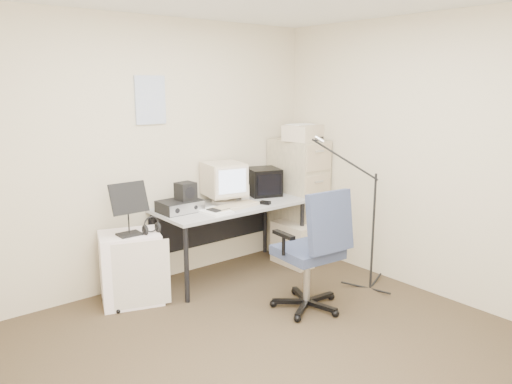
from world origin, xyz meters
TOP-DOWN VIEW (x-y plane):
  - floor at (0.00, 0.00)m, footprint 3.60×3.60m
  - wall_back at (0.00, 1.80)m, footprint 3.60×0.02m
  - wall_right at (1.80, 0.00)m, footprint 0.02×3.60m
  - wall_calendar at (-0.02, 1.79)m, footprint 0.30×0.02m
  - filing_cabinet at (1.58, 1.48)m, footprint 0.40×0.60m
  - printer at (1.58, 1.41)m, footprint 0.49×0.39m
  - desk at (0.63, 1.45)m, footprint 1.50×0.70m
  - crt_monitor at (0.63, 1.56)m, footprint 0.43×0.44m
  - crt_tv at (1.16, 1.57)m, footprint 0.41×0.42m
  - desk_speaker at (0.87, 1.54)m, footprint 0.11×0.11m
  - keyboard at (0.58, 1.31)m, footprint 0.52×0.24m
  - mouse at (0.90, 1.23)m, footprint 0.10×0.12m
  - radio_receiver at (0.09, 1.51)m, footprint 0.38×0.28m
  - radio_speaker at (0.15, 1.50)m, footprint 0.17×0.16m
  - papers at (0.33, 1.28)m, footprint 0.25×0.32m
  - pc_tower at (1.30, 1.26)m, footprint 0.22×0.48m
  - office_chair at (0.67, 0.41)m, footprint 0.66×0.66m
  - side_cart at (-0.44, 1.48)m, footprint 0.61×0.55m
  - music_stand at (-0.46, 1.43)m, footprint 0.36×0.27m
  - headphones at (-0.28, 1.36)m, footprint 0.18×0.18m
  - mic_stand at (1.45, 0.33)m, footprint 0.03×0.03m

SIDE VIEW (x-z plane):
  - floor at x=0.00m, z-range -0.01..0.00m
  - pc_tower at x=1.30m, z-range 0.00..0.45m
  - side_cart at x=-0.44m, z-range 0.00..0.63m
  - desk at x=0.63m, z-range 0.00..0.73m
  - office_chair at x=0.67m, z-range 0.00..1.06m
  - filing_cabinet at x=1.58m, z-range 0.00..1.30m
  - headphones at x=-0.28m, z-range 0.67..0.69m
  - mic_stand at x=1.45m, z-range 0.00..1.44m
  - papers at x=0.33m, z-range 0.73..0.75m
  - keyboard at x=0.58m, z-range 0.73..0.76m
  - mouse at x=0.90m, z-range 0.73..0.76m
  - radio_receiver at x=0.09m, z-range 0.73..0.84m
  - desk_speaker at x=0.87m, z-range 0.73..0.89m
  - music_stand at x=-0.46m, z-range 0.63..1.10m
  - crt_tv at x=1.16m, z-range 0.73..1.02m
  - radio_speaker at x=0.15m, z-range 0.84..1.00m
  - crt_monitor at x=0.63m, z-range 0.73..1.13m
  - wall_back at x=0.00m, z-range 0.00..2.50m
  - wall_right at x=1.80m, z-range 0.00..2.50m
  - printer at x=1.58m, z-range 1.30..1.46m
  - wall_calendar at x=-0.02m, z-range 1.53..1.97m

